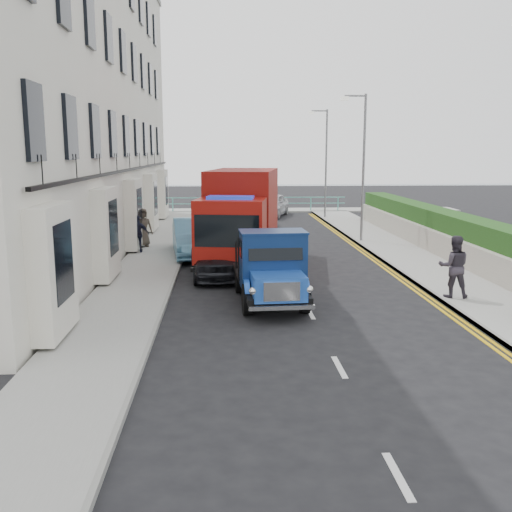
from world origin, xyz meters
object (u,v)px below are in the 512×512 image
object	(u,v)px
lamp_far	(324,157)
bedford_lorry	(272,272)
red_lorry	(241,215)
parked_car_front	(217,254)
lamp_mid	(361,159)

from	to	relation	value
lamp_far	bedford_lorry	bearing A→B (deg)	-103.67
red_lorry	parked_car_front	world-z (taller)	red_lorry
lamp_mid	bedford_lorry	xyz separation A→B (m)	(-5.17, -11.26, -3.00)
parked_car_front	lamp_far	bearing A→B (deg)	63.70
lamp_far	bedford_lorry	world-z (taller)	lamp_far
lamp_mid	lamp_far	distance (m)	10.00
red_lorry	lamp_mid	bearing A→B (deg)	49.86
lamp_mid	lamp_far	world-z (taller)	same
bedford_lorry	parked_car_front	size ratio (longest dim) A/B	1.03
bedford_lorry	red_lorry	bearing A→B (deg)	93.06
bedford_lorry	lamp_mid	bearing A→B (deg)	62.14
lamp_far	red_lorry	bearing A→B (deg)	-111.24
red_lorry	parked_car_front	distance (m)	2.45
lamp_far	parked_car_front	bearing A→B (deg)	-111.74
red_lorry	parked_car_front	bearing A→B (deg)	-106.40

